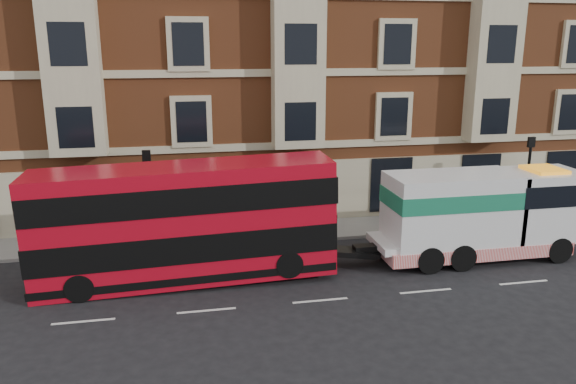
{
  "coord_description": "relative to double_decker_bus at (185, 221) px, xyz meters",
  "views": [
    {
      "loc": [
        -4.68,
        -17.66,
        8.78
      ],
      "look_at": [
        -0.37,
        4.0,
        2.97
      ],
      "focal_mm": 35.0,
      "sensor_mm": 36.0,
      "label": 1
    }
  ],
  "objects": [
    {
      "name": "double_decker_bus",
      "position": [
        0.0,
        0.0,
        0.0
      ],
      "size": [
        11.13,
        2.55,
        4.5
      ],
      "color": "#B90A1B",
      "rests_on": "ground"
    },
    {
      "name": "pedestrian",
      "position": [
        -3.47,
        3.82,
        -1.39
      ],
      "size": [
        0.71,
        0.57,
        1.69
      ],
      "primitive_type": "imported",
      "rotation": [
        0.0,
        0.0,
        -0.3
      ],
      "color": "black",
      "rests_on": "sidewalk"
    },
    {
      "name": "tow_truck",
      "position": [
        12.06,
        0.0,
        -0.42
      ],
      "size": [
        8.91,
        2.63,
        3.71
      ],
      "color": "white",
      "rests_on": "ground"
    },
    {
      "name": "lamp_post_east",
      "position": [
        16.56,
        3.48,
        0.29
      ],
      "size": [
        0.35,
        0.15,
        4.35
      ],
      "color": "black",
      "rests_on": "sidewalk"
    },
    {
      "name": "victorian_terrace",
      "position": [
        5.06,
        12.28,
        7.68
      ],
      "size": [
        45.0,
        12.0,
        20.4
      ],
      "color": "brown",
      "rests_on": "ground"
    },
    {
      "name": "lamp_post_west",
      "position": [
        -1.44,
        3.48,
        0.29
      ],
      "size": [
        0.35,
        0.15,
        4.35
      ],
      "color": "black",
      "rests_on": "sidewalk"
    },
    {
      "name": "sidewalk",
      "position": [
        4.56,
        4.78,
        -2.31
      ],
      "size": [
        90.0,
        3.0,
        0.15
      ],
      "primitive_type": "cube",
      "color": "slate",
      "rests_on": "ground"
    },
    {
      "name": "ground",
      "position": [
        4.56,
        -2.72,
        -2.39
      ],
      "size": [
        120.0,
        120.0,
        0.0
      ],
      "primitive_type": "plane",
      "color": "black",
      "rests_on": "ground"
    }
  ]
}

